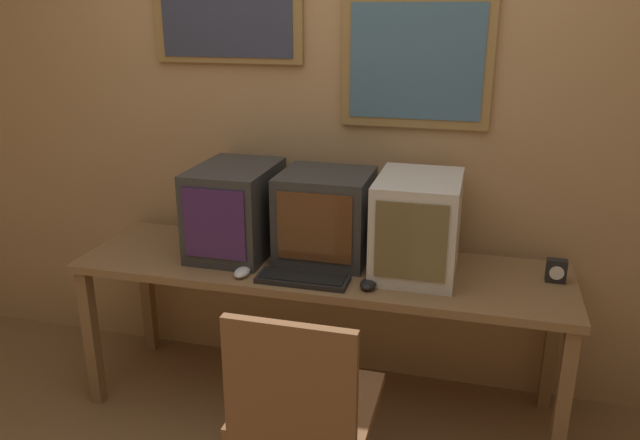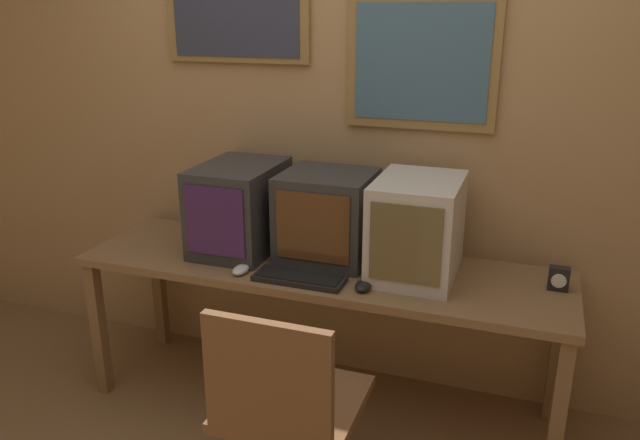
% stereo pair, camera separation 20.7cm
% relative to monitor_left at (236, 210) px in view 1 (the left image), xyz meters
% --- Properties ---
extents(wall_back, '(8.00, 0.08, 2.60)m').
position_rel_monitor_left_xyz_m(wall_back, '(0.42, 0.32, 0.38)').
color(wall_back, tan).
rests_on(wall_back, ground_plane).
extents(desk, '(2.18, 0.61, 0.73)m').
position_rel_monitor_left_xyz_m(desk, '(0.42, -0.06, -0.28)').
color(desk, olive).
rests_on(desk, ground_plane).
extents(monitor_left, '(0.34, 0.48, 0.41)m').
position_rel_monitor_left_xyz_m(monitor_left, '(0.00, 0.00, 0.00)').
color(monitor_left, '#333333').
rests_on(monitor_left, desk).
extents(monitor_center, '(0.40, 0.39, 0.40)m').
position_rel_monitor_left_xyz_m(monitor_center, '(0.42, 0.04, -0.01)').
color(monitor_center, '#333333').
rests_on(monitor_center, desk).
extents(monitor_right, '(0.35, 0.46, 0.42)m').
position_rel_monitor_left_xyz_m(monitor_right, '(0.84, -0.02, 0.01)').
color(monitor_right, beige).
rests_on(monitor_right, desk).
extents(keyboard_main, '(0.38, 0.14, 0.03)m').
position_rel_monitor_left_xyz_m(keyboard_main, '(0.40, -0.26, -0.19)').
color(keyboard_main, black).
rests_on(keyboard_main, desk).
extents(mouse_near_keyboard, '(0.07, 0.10, 0.04)m').
position_rel_monitor_left_xyz_m(mouse_near_keyboard, '(0.67, -0.25, -0.19)').
color(mouse_near_keyboard, black).
rests_on(mouse_near_keyboard, desk).
extents(mouse_far_corner, '(0.06, 0.10, 0.03)m').
position_rel_monitor_left_xyz_m(mouse_far_corner, '(0.13, -0.27, -0.19)').
color(mouse_far_corner, silver).
rests_on(mouse_far_corner, desk).
extents(desk_clock, '(0.08, 0.05, 0.10)m').
position_rel_monitor_left_xyz_m(desk_clock, '(1.41, 0.01, -0.15)').
color(desk_clock, black).
rests_on(desk_clock, desk).
extents(office_chair, '(0.50, 0.50, 0.90)m').
position_rel_monitor_left_xyz_m(office_chair, '(0.55, -0.77, -0.54)').
color(office_chair, black).
rests_on(office_chair, ground_plane).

